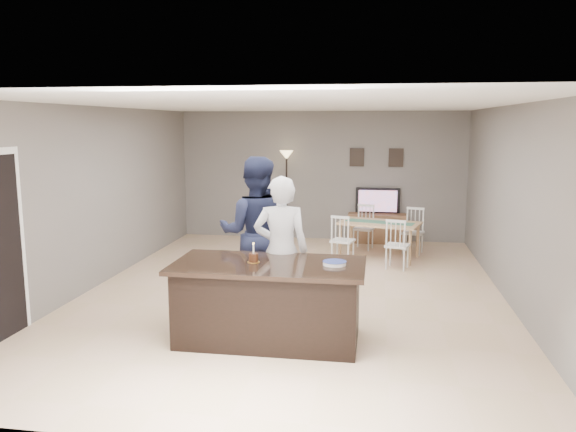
% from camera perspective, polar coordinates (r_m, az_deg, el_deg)
% --- Properties ---
extents(floor, '(8.00, 8.00, 0.00)m').
position_cam_1_polar(floor, '(8.26, 0.47, -7.84)').
color(floor, tan).
rests_on(floor, ground).
extents(room_shell, '(8.00, 8.00, 8.00)m').
position_cam_1_polar(room_shell, '(7.92, 0.49, 3.83)').
color(room_shell, slate).
rests_on(room_shell, floor).
extents(kitchen_island, '(2.15, 1.10, 0.90)m').
position_cam_1_polar(kitchen_island, '(6.43, -1.94, -8.66)').
color(kitchen_island, black).
rests_on(kitchen_island, floor).
extents(tv_console, '(1.20, 0.40, 0.60)m').
position_cam_1_polar(tv_console, '(11.77, 9.03, -1.23)').
color(tv_console, brown).
rests_on(tv_console, floor).
extents(television, '(0.91, 0.12, 0.53)m').
position_cam_1_polar(television, '(11.75, 9.10, 1.53)').
color(television, black).
rests_on(television, tv_console).
extents(tv_screen_glow, '(0.78, 0.00, 0.78)m').
position_cam_1_polar(tv_screen_glow, '(11.67, 9.10, 1.51)').
color(tv_screen_glow, '#E44E19').
rests_on(tv_screen_glow, tv_console).
extents(picture_frames, '(1.10, 0.02, 0.38)m').
position_cam_1_polar(picture_frames, '(11.79, 8.97, 5.90)').
color(picture_frames, black).
rests_on(picture_frames, room_shell).
extents(woman, '(0.71, 0.51, 1.83)m').
position_cam_1_polar(woman, '(6.82, -0.70, -3.57)').
color(woman, silver).
rests_on(woman, floor).
extents(man, '(1.05, 0.85, 2.02)m').
position_cam_1_polar(man, '(7.47, -3.33, -1.70)').
color(man, '#171B33').
rests_on(man, floor).
extents(birthday_cake, '(0.14, 0.14, 0.22)m').
position_cam_1_polar(birthday_cake, '(6.34, -3.52, -4.24)').
color(birthday_cake, gold).
rests_on(birthday_cake, kitchen_island).
extents(plate_stack, '(0.26, 0.26, 0.04)m').
position_cam_1_polar(plate_stack, '(6.24, 4.75, -4.79)').
color(plate_stack, white).
rests_on(plate_stack, kitchen_island).
extents(dining_table, '(1.72, 1.90, 0.86)m').
position_cam_1_polar(dining_table, '(10.37, 9.26, -1.25)').
color(dining_table, tan).
rests_on(dining_table, floor).
extents(floor_lamp, '(0.28, 0.28, 1.89)m').
position_cam_1_polar(floor_lamp, '(11.78, -0.15, 4.61)').
color(floor_lamp, black).
rests_on(floor_lamp, floor).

